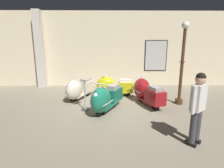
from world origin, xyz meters
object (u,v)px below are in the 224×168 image
Objects in this scene: scooter_0 at (78,89)px; scooter_1 at (105,99)px; lamppost at (182,63)px; info_stanchion at (85,97)px; visitor_0 at (198,104)px; scooter_3 at (145,91)px; scooter_2 at (112,86)px.

scooter_1 reaches higher than scooter_0.
lamppost is 2.70× the size of info_stanchion.
scooter_0 is at bearing -113.72° from scooter_1.
scooter_0 is 4.54m from visitor_0.
visitor_0 is (-0.72, -2.71, -0.60)m from lamppost.
visitor_0 is at bearing 172.63° from scooter_3.
scooter_0 is 1.74m from scooter_1.
lamppost is at bearing -110.87° from scooter_3.
lamppost is 1.82× the size of visitor_0.
scooter_3 is 0.60× the size of lamppost.
lamppost reaches higher than scooter_0.
scooter_3 is 1.09× the size of visitor_0.
info_stanchion is at bearing 11.98° from visitor_0.
visitor_0 is 3.49m from info_stanchion.
scooter_3 is (1.24, -1.03, 0.04)m from scooter_2.
scooter_3 is 1.65m from lamppost.
visitor_0 reaches higher than scooter_0.
visitor_0 is (1.79, -3.78, 0.50)m from scooter_2.
visitor_0 reaches higher than info_stanchion.
scooter_0 is at bearing 4.26° from visitor_0.
info_stanchion is (-2.17, -0.62, -0.02)m from scooter_3.
scooter_0 is 0.57× the size of lamppost.
scooter_0 is at bearing 60.94° from scooter_3.
lamppost is at bearing 9.49° from info_stanchion.
scooter_0 is at bearing 28.81° from scooter_2.
scooter_1 is 0.72m from info_stanchion.
scooter_1 is (1.11, -1.34, 0.02)m from scooter_0.
visitor_0 reaches higher than scooter_2.
scooter_1 is 1.72m from scooter_3.
visitor_0 is 1.49× the size of info_stanchion.
scooter_1 is at bearing 7.12° from visitor_0.
info_stanchion is at bearing 67.55° from scooter_2.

